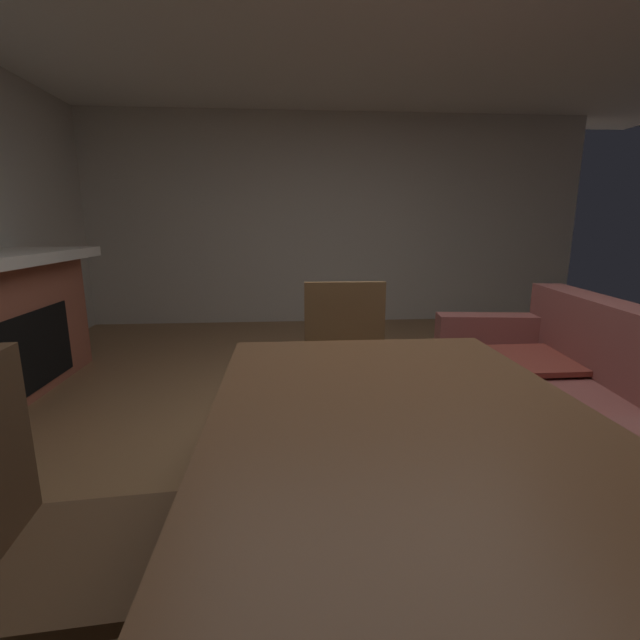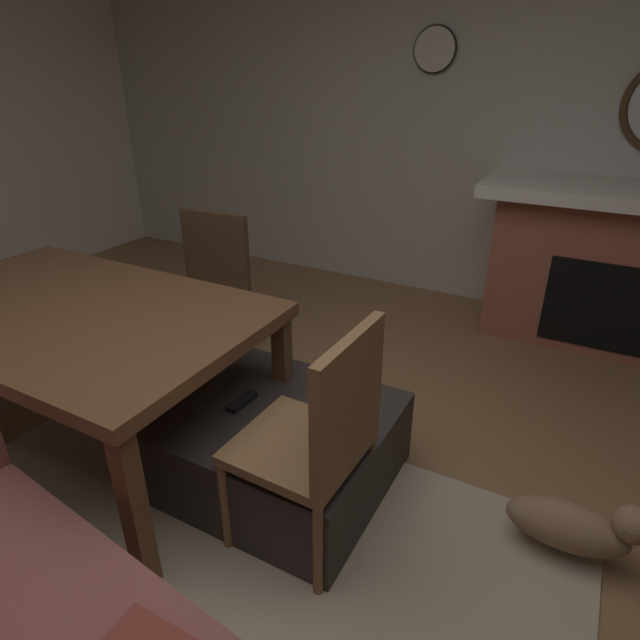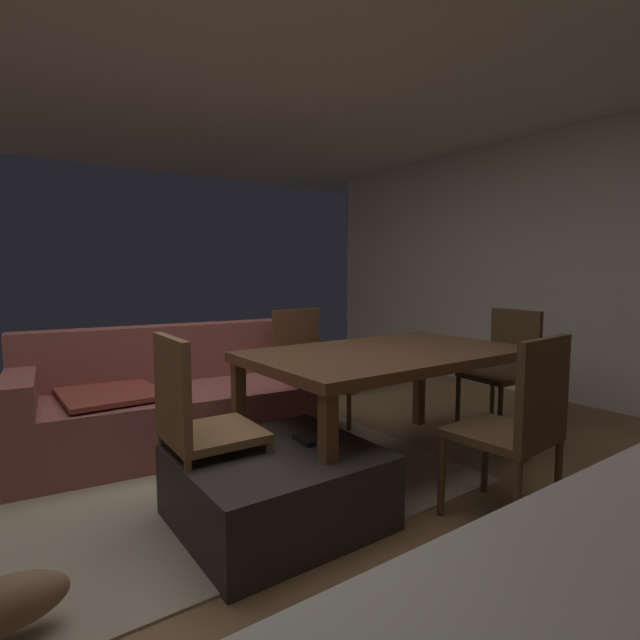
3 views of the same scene
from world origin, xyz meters
The scene contains 11 objects.
floor centered at (0.00, 0.00, 0.00)m, with size 8.57×8.57×0.00m, color olive.
wall_back_fireplace_side centered at (0.00, -3.00, 1.27)m, with size 7.54×0.12×2.55m, color beige.
area_rug centered at (0.15, 0.19, 0.01)m, with size 2.60×2.00×0.01m, color tan.
fireplace centered at (-1.13, -2.63, 0.53)m, with size 1.92×0.76×1.04m.
ottoman_coffee_table centered at (0.15, -0.45, 0.18)m, with size 0.92×0.83×0.36m, color #2D2826.
tv_remote centered at (0.32, -0.43, 0.37)m, with size 0.05×0.16×0.02m, color black.
dining_table centered at (1.08, -0.23, 0.67)m, with size 1.71×1.04×0.74m.
dining_chair_west centered at (-0.17, -0.23, 0.52)m, with size 0.45×0.45×0.93m.
dining_chair_south centered at (1.08, -1.15, 0.52)m, with size 0.47×0.47×0.93m.
small_dog centered at (-1.03, -0.62, 0.16)m, with size 0.48×0.19×0.26m.
wall_clock centered at (0.38, -2.91, 1.80)m, with size 0.31×0.03×0.31m.
Camera 2 is at (-0.88, 1.07, 1.67)m, focal length 29.42 mm.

